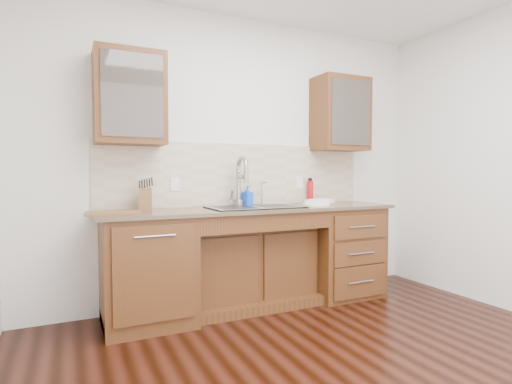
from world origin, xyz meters
name	(u,v)px	position (x,y,z in m)	size (l,w,h in m)	color
wall_back	(239,160)	(0.00, 1.80, 1.35)	(4.00, 0.10, 2.70)	white
base_cabinet_left	(148,270)	(-0.95, 1.44, 0.44)	(0.70, 0.62, 0.88)	#593014
base_cabinet_center	(250,266)	(0.00, 1.53, 0.35)	(1.20, 0.44, 0.70)	#593014
base_cabinet_right	(339,250)	(0.95, 1.44, 0.44)	(0.70, 0.62, 0.88)	#593014
countertop	(255,209)	(0.00, 1.43, 0.90)	(2.70, 0.65, 0.03)	#84705B
backsplash	(241,175)	(0.00, 1.74, 1.21)	(2.70, 0.02, 0.59)	beige
sink	(256,217)	(0.00, 1.41, 0.83)	(0.84, 0.46, 0.19)	#9E9EA5
faucet	(238,185)	(-0.07, 1.64, 1.11)	(0.04, 0.04, 0.40)	#999993
filter_tap	(262,193)	(0.18, 1.65, 1.03)	(0.02, 0.02, 0.24)	#999993
upper_cabinet_left	(130,98)	(-1.05, 1.58, 1.83)	(0.55, 0.34, 0.75)	#593014
upper_cabinet_right	(340,115)	(1.05, 1.58, 1.83)	(0.55, 0.34, 0.75)	#593014
outlet_left	(175,184)	(-0.65, 1.73, 1.12)	(0.08, 0.01, 0.12)	white
outlet_right	(299,183)	(0.65, 1.73, 1.12)	(0.08, 0.01, 0.12)	white
soap_bottle	(247,196)	(0.04, 1.68, 1.00)	(0.08, 0.09, 0.19)	blue
water_bottle	(310,192)	(0.75, 1.67, 1.02)	(0.06, 0.06, 0.23)	#B70B11
plate	(316,205)	(0.62, 1.37, 0.92)	(0.27, 0.27, 0.02)	silver
dish_towel	(320,201)	(0.69, 1.41, 0.94)	(0.25, 0.18, 0.04)	white
knife_block	(145,199)	(-0.94, 1.55, 1.00)	(0.10, 0.17, 0.19)	#8F5D30
cutting_board	(113,213)	(-1.21, 1.35, 0.92)	(0.40, 0.28, 0.02)	brown
cup_left_a	(111,103)	(-1.20, 1.58, 1.77)	(0.12, 0.12, 0.10)	white
cup_left_b	(135,106)	(-1.01, 1.58, 1.77)	(0.09, 0.09, 0.08)	silver
cup_right_a	(335,119)	(0.98, 1.58, 1.78)	(0.13, 0.13, 0.10)	white
cup_right_b	(351,121)	(1.19, 1.58, 1.77)	(0.10, 0.10, 0.09)	silver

